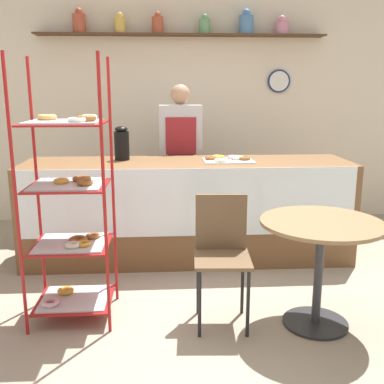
# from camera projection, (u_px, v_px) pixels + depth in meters

# --- Properties ---
(ground_plane) EXTENTS (14.00, 14.00, 0.00)m
(ground_plane) POSITION_uv_depth(u_px,v_px,m) (195.00, 305.00, 3.43)
(ground_plane) COLOR gray
(back_wall) EXTENTS (10.00, 0.30, 2.70)m
(back_wall) POSITION_uv_depth(u_px,v_px,m) (182.00, 109.00, 5.50)
(back_wall) COLOR beige
(back_wall) RESTS_ON ground_plane
(display_counter) EXTENTS (3.07, 0.79, 0.95)m
(display_counter) POSITION_uv_depth(u_px,v_px,m) (188.00, 210.00, 4.34)
(display_counter) COLOR brown
(display_counter) RESTS_ON ground_plane
(pastry_rack) EXTENTS (0.57, 0.51, 1.83)m
(pastry_rack) POSITION_uv_depth(u_px,v_px,m) (70.00, 209.00, 3.10)
(pastry_rack) COLOR #A51919
(pastry_rack) RESTS_ON ground_plane
(person_worker) EXTENTS (0.46, 0.23, 1.66)m
(person_worker) POSITION_uv_depth(u_px,v_px,m) (181.00, 156.00, 4.88)
(person_worker) COLOR #282833
(person_worker) RESTS_ON ground_plane
(cafe_table) EXTENTS (0.82, 0.82, 0.75)m
(cafe_table) POSITION_uv_depth(u_px,v_px,m) (320.00, 247.00, 3.03)
(cafe_table) COLOR #262628
(cafe_table) RESTS_ON ground_plane
(cafe_chair) EXTENTS (0.40, 0.40, 0.90)m
(cafe_chair) POSITION_uv_depth(u_px,v_px,m) (222.00, 245.00, 3.11)
(cafe_chair) COLOR black
(cafe_chair) RESTS_ON ground_plane
(coffee_carafe) EXTENTS (0.14, 0.14, 0.32)m
(coffee_carafe) POSITION_uv_depth(u_px,v_px,m) (122.00, 144.00, 4.28)
(coffee_carafe) COLOR black
(coffee_carafe) RESTS_ON display_counter
(donut_tray_counter) EXTENTS (0.47, 0.33, 0.05)m
(donut_tray_counter) POSITION_uv_depth(u_px,v_px,m) (228.00, 159.00, 4.24)
(donut_tray_counter) COLOR silver
(donut_tray_counter) RESTS_ON display_counter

